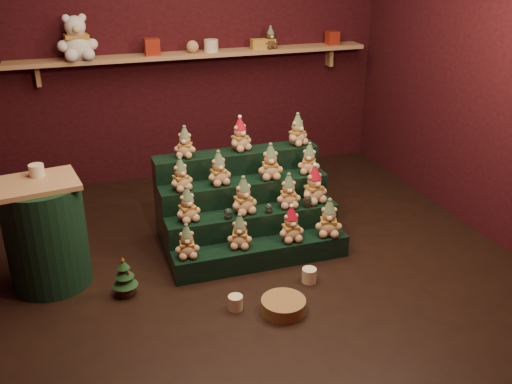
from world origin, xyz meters
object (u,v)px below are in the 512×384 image
object	(u,v)px
snow_globe_a	(228,214)
mini_christmas_tree	(125,276)
snow_globe_b	(269,208)
brown_bear	(270,38)
riser_tier_front	(262,254)
side_table	(46,234)
white_bear	(75,31)
mug_left	(236,303)
mug_right	(309,275)
wicker_basket	(283,306)
snow_globe_c	(307,201)

from	to	relation	value
snow_globe_a	mini_christmas_tree	world-z (taller)	snow_globe_a
snow_globe_b	brown_bear	distance (m)	2.15
riser_tier_front	side_table	xyz separation A→B (m)	(-1.56, 0.26, 0.31)
side_table	white_bear	distance (m)	2.09
snow_globe_b	mini_christmas_tree	bearing A→B (deg)	-168.03
snow_globe_b	white_bear	size ratio (longest dim) A/B	0.15
snow_globe_b	white_bear	bearing A→B (deg)	125.15
side_table	mug_left	xyz separation A→B (m)	(1.19, -0.76, -0.35)
mug_left	mug_right	size ratio (longest dim) A/B	0.94
mini_christmas_tree	snow_globe_b	bearing A→B (deg)	11.97
wicker_basket	white_bear	bearing A→B (deg)	112.64
mini_christmas_tree	brown_bear	distance (m)	3.00
snow_globe_c	mug_right	size ratio (longest dim) A/B	0.88
snow_globe_a	side_table	bearing A→B (deg)	175.90
mug_right	wicker_basket	xyz separation A→B (m)	(-0.32, -0.29, -0.01)
snow_globe_c	mini_christmas_tree	world-z (taller)	snow_globe_c
snow_globe_c	snow_globe_a	bearing A→B (deg)	180.00
snow_globe_b	mini_christmas_tree	size ratio (longest dim) A/B	0.26
mug_left	brown_bear	xyz separation A→B (m)	(1.12, 2.44, 1.38)
white_bear	brown_bear	distance (m)	1.90
snow_globe_a	wicker_basket	world-z (taller)	snow_globe_a
riser_tier_front	snow_globe_c	world-z (taller)	snow_globe_c
snow_globe_a	mini_christmas_tree	distance (m)	0.91
riser_tier_front	white_bear	bearing A→B (deg)	120.50
snow_globe_c	wicker_basket	distance (m)	1.02
side_table	brown_bear	size ratio (longest dim) A/B	3.75
mug_right	white_bear	distance (m)	3.08
wicker_basket	snow_globe_a	bearing A→B (deg)	101.05
snow_globe_a	snow_globe_c	size ratio (longest dim) A/B	0.89
mug_left	wicker_basket	xyz separation A→B (m)	(0.30, -0.13, -0.00)
snow_globe_c	mug_right	world-z (taller)	snow_globe_c
snow_globe_c	mug_left	size ratio (longest dim) A/B	0.93
snow_globe_a	mug_right	bearing A→B (deg)	-47.16
snow_globe_b	white_bear	world-z (taller)	white_bear
brown_bear	mini_christmas_tree	bearing A→B (deg)	-139.90
white_bear	brown_bear	xyz separation A→B (m)	(1.89, 0.00, -0.15)
white_bear	snow_globe_a	bearing A→B (deg)	-68.42
mini_christmas_tree	mug_right	xyz separation A→B (m)	(1.31, -0.26, -0.10)
snow_globe_b	side_table	xyz separation A→B (m)	(-1.67, 0.10, 0.00)
riser_tier_front	mug_left	size ratio (longest dim) A/B	13.64
mug_left	snow_globe_c	bearing A→B (deg)	39.56
snow_globe_b	white_bear	distance (m)	2.47
wicker_basket	brown_bear	size ratio (longest dim) A/B	1.41
snow_globe_c	mini_christmas_tree	bearing A→B (deg)	-170.62
snow_globe_a	snow_globe_b	size ratio (longest dim) A/B	1.08
snow_globe_a	wicker_basket	xyz separation A→B (m)	(0.16, -0.80, -0.36)
white_bear	mini_christmas_tree	bearing A→B (deg)	-93.56
snow_globe_b	wicker_basket	world-z (taller)	snow_globe_b
snow_globe_b	white_bear	xyz separation A→B (m)	(-1.25, 1.78, 1.18)
mug_left	side_table	bearing A→B (deg)	147.29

